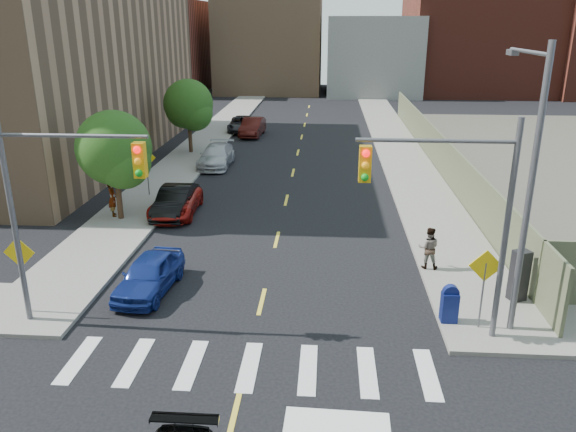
# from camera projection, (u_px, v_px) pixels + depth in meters

# --- Properties ---
(sidewalk_nw) EXTENTS (3.50, 73.00, 0.15)m
(sidewalk_nw) POSITION_uv_depth(u_px,v_px,m) (220.00, 128.00, 52.07)
(sidewalk_nw) COLOR gray
(sidewalk_nw) RESTS_ON ground
(sidewalk_ne) EXTENTS (3.50, 73.00, 0.15)m
(sidewalk_ne) POSITION_uv_depth(u_px,v_px,m) (388.00, 130.00, 51.04)
(sidewalk_ne) COLOR gray
(sidewalk_ne) RESTS_ON ground
(fence_north) EXTENTS (0.12, 44.00, 2.50)m
(fence_north) POSITION_uv_depth(u_px,v_px,m) (437.00, 150.00, 37.81)
(fence_north) COLOR #5B5F42
(fence_north) RESTS_ON ground
(bg_bldg_west) EXTENTS (14.00, 18.00, 12.00)m
(bg_bldg_west) POSITION_uv_depth(u_px,v_px,m) (155.00, 47.00, 77.90)
(bg_bldg_west) COLOR #592319
(bg_bldg_west) RESTS_ON ground
(bg_bldg_midwest) EXTENTS (14.00, 16.00, 15.00)m
(bg_bldg_midwest) POSITION_uv_depth(u_px,v_px,m) (271.00, 35.00, 78.22)
(bg_bldg_midwest) COLOR #8C6B4C
(bg_bldg_midwest) RESTS_ON ground
(bg_bldg_center) EXTENTS (12.00, 16.00, 10.00)m
(bg_bldg_center) POSITION_uv_depth(u_px,v_px,m) (372.00, 55.00, 76.23)
(bg_bldg_center) COLOR gray
(bg_bldg_center) RESTS_ON ground
(bg_bldg_east) EXTENTS (18.00, 18.00, 16.00)m
(bg_bldg_east) POSITION_uv_depth(u_px,v_px,m) (476.00, 32.00, 76.20)
(bg_bldg_east) COLOR #592319
(bg_bldg_east) RESTS_ON ground
(signal_nw) EXTENTS (4.59, 0.30, 7.00)m
(signal_nw) POSITION_uv_depth(u_px,v_px,m) (56.00, 193.00, 17.05)
(signal_nw) COLOR #59595E
(signal_nw) RESTS_ON ground
(signal_ne) EXTENTS (4.59, 0.30, 7.00)m
(signal_ne) POSITION_uv_depth(u_px,v_px,m) (457.00, 202.00, 16.25)
(signal_ne) COLOR #59595E
(signal_ne) RESTS_ON ground
(streetlight_ne) EXTENTS (0.25, 3.70, 9.00)m
(streetlight_ne) POSITION_uv_depth(u_px,v_px,m) (528.00, 172.00, 16.73)
(streetlight_ne) COLOR #59595E
(streetlight_ne) RESTS_ON ground
(warn_sign_nw) EXTENTS (1.06, 0.06, 2.83)m
(warn_sign_nw) POSITION_uv_depth(u_px,v_px,m) (21.00, 261.00, 18.48)
(warn_sign_nw) COLOR #59595E
(warn_sign_nw) RESTS_ON ground
(warn_sign_ne) EXTENTS (1.06, 0.06, 2.83)m
(warn_sign_ne) POSITION_uv_depth(u_px,v_px,m) (485.00, 275.00, 17.48)
(warn_sign_ne) COLOR #59595E
(warn_sign_ne) RESTS_ON ground
(warn_sign_midwest) EXTENTS (1.06, 0.06, 2.83)m
(warn_sign_midwest) POSITION_uv_depth(u_px,v_px,m) (147.00, 163.00, 31.19)
(warn_sign_midwest) COLOR #59595E
(warn_sign_midwest) RESTS_ON ground
(tree_west_near) EXTENTS (3.66, 3.64, 5.52)m
(tree_west_near) POSITION_uv_depth(u_px,v_px,m) (115.00, 153.00, 26.99)
(tree_west_near) COLOR #332114
(tree_west_near) RESTS_ON ground
(tree_west_far) EXTENTS (3.66, 3.64, 5.52)m
(tree_west_far) POSITION_uv_depth(u_px,v_px,m) (189.00, 107.00, 41.12)
(tree_west_far) COLOR #332114
(tree_west_far) RESTS_ON ground
(parked_car_blue) EXTENTS (1.99, 4.18, 1.38)m
(parked_car_blue) POSITION_uv_depth(u_px,v_px,m) (149.00, 274.00, 20.56)
(parked_car_blue) COLOR navy
(parked_car_blue) RESTS_ON ground
(parked_car_black) EXTENTS (1.55, 4.42, 1.46)m
(parked_car_black) POSITION_uv_depth(u_px,v_px,m) (176.00, 201.00, 28.77)
(parked_car_black) COLOR black
(parked_car_black) RESTS_ON ground
(parked_car_red) EXTENTS (2.30, 4.71, 1.29)m
(parked_car_red) POSITION_uv_depth(u_px,v_px,m) (176.00, 203.00, 28.81)
(parked_car_red) COLOR maroon
(parked_car_red) RESTS_ON ground
(parked_car_silver) EXTENTS (2.04, 5.01, 1.45)m
(parked_car_silver) POSITION_uv_depth(u_px,v_px,m) (216.00, 156.00, 38.36)
(parked_car_silver) COLOR #AFB1B7
(parked_car_silver) RESTS_ON ground
(parked_car_white) EXTENTS (1.88, 3.98, 1.32)m
(parked_car_white) POSITION_uv_depth(u_px,v_px,m) (218.00, 152.00, 39.81)
(parked_car_white) COLOR silver
(parked_car_white) RESTS_ON ground
(parked_car_maroon) EXTENTS (1.90, 4.80, 1.55)m
(parked_car_maroon) POSITION_uv_depth(u_px,v_px,m) (253.00, 127.00, 48.50)
(parked_car_maroon) COLOR #380E0B
(parked_car_maroon) RESTS_ON ground
(parked_car_grey) EXTENTS (2.48, 4.98, 1.36)m
(parked_car_grey) POSITION_uv_depth(u_px,v_px,m) (242.00, 124.00, 50.43)
(parked_car_grey) COLOR black
(parked_car_grey) RESTS_ON ground
(mailbox) EXTENTS (0.55, 0.43, 1.30)m
(mailbox) POSITION_uv_depth(u_px,v_px,m) (450.00, 304.00, 18.24)
(mailbox) COLOR navy
(mailbox) RESTS_ON sidewalk_ne
(payphone) EXTENTS (0.68, 0.63, 1.85)m
(payphone) POSITION_uv_depth(u_px,v_px,m) (519.00, 275.00, 19.58)
(payphone) COLOR black
(payphone) RESTS_ON sidewalk_ne
(pedestrian_west) EXTENTS (0.66, 0.78, 1.81)m
(pedestrian_west) POSITION_uv_depth(u_px,v_px,m) (112.00, 199.00, 28.09)
(pedestrian_west) COLOR gray
(pedestrian_west) RESTS_ON sidewalk_nw
(pedestrian_east) EXTENTS (0.91, 0.75, 1.70)m
(pedestrian_east) POSITION_uv_depth(u_px,v_px,m) (429.00, 248.00, 22.13)
(pedestrian_east) COLOR gray
(pedestrian_east) RESTS_ON sidewalk_ne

